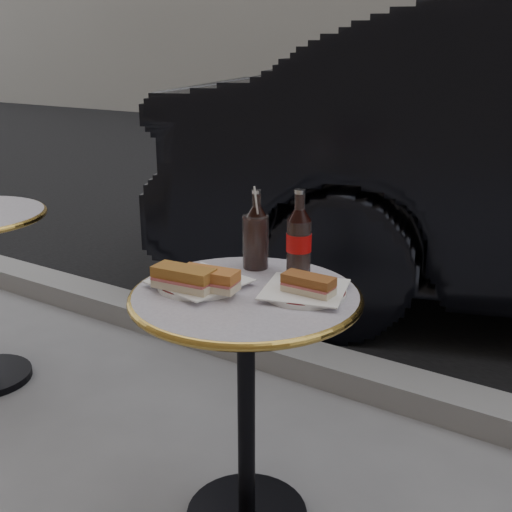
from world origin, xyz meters
The scene contains 10 objects.
curb centered at (0.00, 0.90, 0.05)m, with size 40.00×0.20×0.12m, color gray.
bistro_table centered at (0.00, 0.00, 0.37)m, with size 0.62×0.62×0.73m, color #BAB2C4, non-canonical shape.
plate_left centered at (-0.13, -0.03, 0.74)m, with size 0.23×0.23×0.01m, color white.
plate_right centered at (0.14, 0.07, 0.74)m, with size 0.22×0.22×0.01m, color white.
sandwich_left_a centered at (-0.13, -0.10, 0.77)m, with size 0.16×0.08×0.06m, color #9B6327.
sandwich_left_b centered at (-0.07, -0.06, 0.77)m, with size 0.15×0.07×0.05m, color #B3652D.
sandwich_right centered at (0.16, 0.05, 0.77)m, with size 0.14×0.06×0.05m, color brown.
cola_bottle_left centered at (-0.09, 0.19, 0.85)m, with size 0.07×0.07×0.23m, color black, non-canonical shape.
cola_bottle_right centered at (0.06, 0.17, 0.86)m, with size 0.07×0.07×0.26m, color black, non-canonical shape.
cola_glass centered at (-0.09, 0.18, 0.81)m, with size 0.08×0.08×0.16m, color black.
Camera 1 is at (0.89, -1.31, 1.35)m, focal length 45.00 mm.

